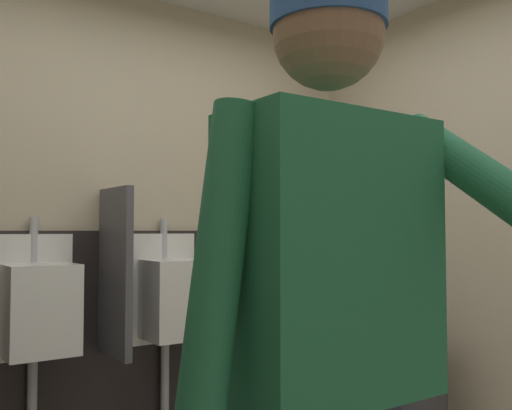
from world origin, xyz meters
The scene contains 9 objects.
wall_back centered at (0.00, 1.67, 1.29)m, with size 3.83×0.12×2.59m, color beige.
wainscot_band_back centered at (0.00, 1.60, 0.58)m, with size 3.23×0.03×1.17m, color black.
urinal_left centered at (-0.53, 1.46, 0.78)m, with size 0.40×0.34×1.24m.
urinal_middle centered at (0.22, 1.46, 0.78)m, with size 0.40×0.34×1.24m.
urinal_right centered at (0.97, 1.46, 0.78)m, with size 0.40×0.34×1.24m.
privacy_divider_panel centered at (-0.15, 1.38, 0.95)m, with size 0.04×0.40×0.90m, color #4C4C51.
person centered at (-0.47, -0.66, 1.01)m, with size 0.66×0.60×1.70m.
trash_bin centered at (1.27, 0.59, 0.31)m, with size 0.38×0.38×0.63m, color #38383D.
soap_dispenser centered at (1.26, 1.57, 1.35)m, with size 0.10×0.07×0.18m, color silver.
Camera 1 is at (-1.26, -1.51, 1.17)m, focal length 39.34 mm.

